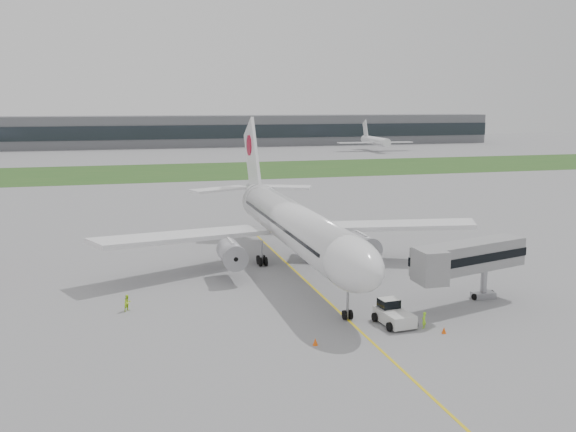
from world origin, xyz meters
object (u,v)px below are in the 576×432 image
object	(u,v)px
airliner	(291,222)
ground_crew_near	(424,320)
pushback_tug	(393,313)
jet_bridge	(464,259)

from	to	relation	value
airliner	ground_crew_near	xyz separation A→B (m)	(5.83, -23.85, -4.91)
ground_crew_near	pushback_tug	bearing A→B (deg)	-79.61
pushback_tug	ground_crew_near	distance (m)	2.86
airliner	jet_bridge	world-z (taller)	airliner
airliner	jet_bridge	bearing A→B (deg)	-56.55
airliner	ground_crew_near	size ratio (longest dim) A/B	35.80
airliner	pushback_tug	world-z (taller)	airliner
pushback_tug	ground_crew_near	size ratio (longest dim) A/B	2.90
jet_bridge	ground_crew_near	bearing A→B (deg)	-159.60
jet_bridge	ground_crew_near	world-z (taller)	jet_bridge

